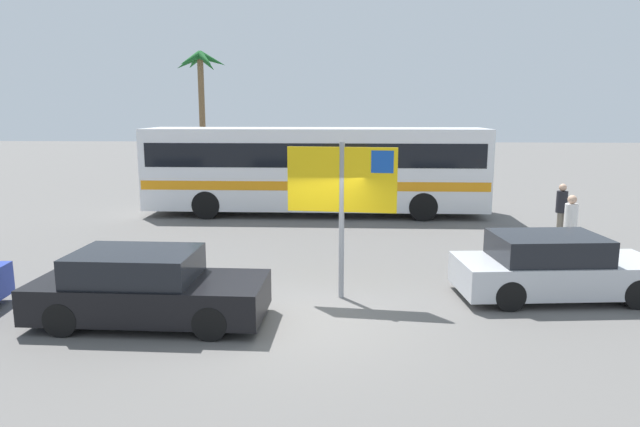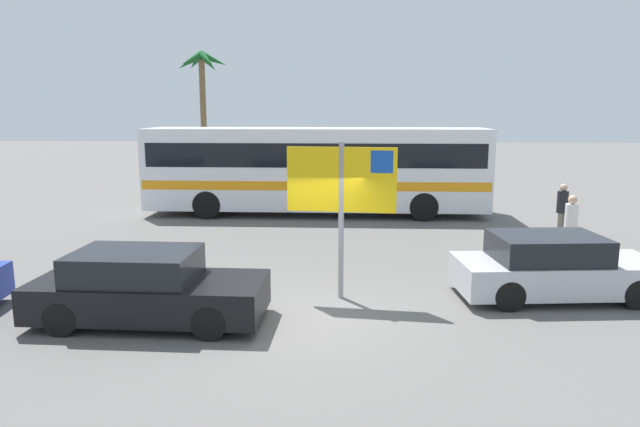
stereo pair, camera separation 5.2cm
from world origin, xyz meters
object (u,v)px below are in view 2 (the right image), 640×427
at_px(ferry_sign, 344,186).
at_px(car_black, 146,288).
at_px(bus_front_coach, 316,166).
at_px(pedestrian_by_bus, 571,223).
at_px(car_silver, 554,268).
at_px(pedestrian_near_sign, 562,207).

xyz_separation_m(ferry_sign, car_black, (-3.56, -1.55, -1.69)).
bearing_deg(bus_front_coach, ferry_sign, -83.28).
relative_size(ferry_sign, pedestrian_by_bus, 1.86).
xyz_separation_m(bus_front_coach, car_silver, (5.45, -9.37, -1.15)).
xyz_separation_m(ferry_sign, pedestrian_near_sign, (6.43, 5.72, -1.34)).
height_order(car_black, pedestrian_near_sign, pedestrian_near_sign).
distance_m(bus_front_coach, ferry_sign, 9.67).
relative_size(bus_front_coach, car_silver, 2.93).
height_order(pedestrian_by_bus, pedestrian_near_sign, pedestrian_by_bus).
height_order(car_silver, car_black, same).
bearing_deg(pedestrian_near_sign, pedestrian_by_bus, -63.36).
bearing_deg(car_black, bus_front_coach, 78.78).
relative_size(car_silver, pedestrian_near_sign, 2.51).
xyz_separation_m(car_black, pedestrian_by_bus, (9.27, 4.68, 0.38)).
distance_m(car_black, pedestrian_by_bus, 10.39).
relative_size(pedestrian_by_bus, pedestrian_near_sign, 1.02).
relative_size(car_black, pedestrian_near_sign, 2.50).
xyz_separation_m(car_silver, car_black, (-7.88, -1.77, 0.00)).
height_order(car_silver, pedestrian_near_sign, pedestrian_near_sign).
height_order(ferry_sign, car_silver, ferry_sign).
bearing_deg(pedestrian_by_bus, car_black, -4.79).
height_order(bus_front_coach, car_silver, bus_front_coach).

